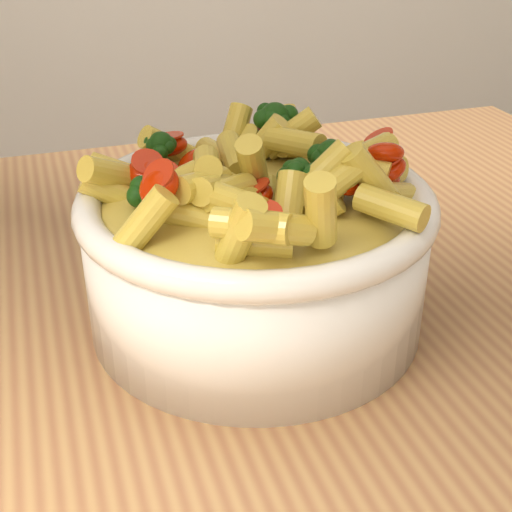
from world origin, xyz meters
name	(u,v)px	position (x,y,z in m)	size (l,w,h in m)	color
table	(111,447)	(0.00, 0.00, 0.80)	(1.20, 0.80, 0.90)	#A97A48
serving_bowl	(256,254)	(0.12, -0.01, 0.95)	(0.25, 0.25, 0.11)	white
pasta_salad	(256,168)	(0.12, -0.01, 1.02)	(0.20, 0.20, 0.04)	#F0D94B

